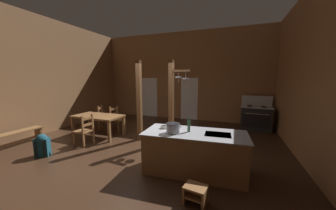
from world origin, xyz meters
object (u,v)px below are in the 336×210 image
at_px(ladderback_chair_by_post, 104,118).
at_px(backpack, 42,144).
at_px(dining_table, 98,118).
at_px(ladderback_chair_near_window, 85,130).
at_px(mixing_bowl_on_counter, 164,127).
at_px(bottle_tall_on_counter, 189,126).
at_px(step_stool, 196,193).
at_px(kitchen_island, 194,152).
at_px(stockpot_on_counter, 173,128).
at_px(stove_range, 256,118).
at_px(bench_along_left_wall, 13,137).
at_px(ladderback_chair_at_table_end, 117,119).

xyz_separation_m(ladderback_chair_by_post, backpack, (0.25, -2.69, -0.14)).
relative_size(dining_table, ladderback_chair_near_window, 1.81).
xyz_separation_m(ladderback_chair_by_post, mixing_bowl_on_counter, (3.43, -2.01, 0.47)).
relative_size(backpack, bottle_tall_on_counter, 1.80).
bearing_deg(step_stool, dining_table, 150.42).
distance_m(kitchen_island, bottle_tall_on_counter, 0.59).
bearing_deg(bottle_tall_on_counter, ladderback_chair_near_window, 173.04).
distance_m(stockpot_on_counter, mixing_bowl_on_counter, 0.41).
relative_size(stove_range, bench_along_left_wall, 0.82).
height_order(dining_table, ladderback_chair_near_window, ladderback_chair_near_window).
height_order(kitchen_island, backpack, kitchen_island).
distance_m(ladderback_chair_by_post, ladderback_chair_at_table_end, 0.64).
distance_m(bench_along_left_wall, bottle_tall_on_counter, 5.31).
bearing_deg(dining_table, stockpot_on_counter, -23.94).
relative_size(ladderback_chair_at_table_end, stockpot_on_counter, 2.59).
xyz_separation_m(stove_range, stockpot_on_counter, (-2.03, -4.31, 0.51)).
bearing_deg(ladderback_chair_near_window, ladderback_chair_by_post, 112.11).
bearing_deg(bottle_tall_on_counter, backpack, -170.82).
distance_m(stove_range, mixing_bowl_on_counter, 4.70).
xyz_separation_m(stockpot_on_counter, bottle_tall_on_counter, (0.29, 0.20, 0.03)).
xyz_separation_m(ladderback_chair_near_window, ladderback_chair_by_post, (-0.68, 1.67, 0.00)).
bearing_deg(bench_along_left_wall, backpack, -5.11).
distance_m(ladderback_chair_by_post, stockpot_on_counter, 4.41).
relative_size(stove_range, backpack, 2.21).
height_order(step_stool, bottle_tall_on_counter, bottle_tall_on_counter).
bearing_deg(bottle_tall_on_counter, kitchen_island, -0.36).
distance_m(ladderback_chair_at_table_end, bottle_tall_on_counter, 4.01).
xyz_separation_m(ladderback_chair_at_table_end, mixing_bowl_on_counter, (2.80, -1.99, 0.47)).
relative_size(kitchen_island, mixing_bowl_on_counter, 13.24).
distance_m(stove_range, backpack, 7.26).
bearing_deg(ladderback_chair_at_table_end, kitchen_island, -30.19).
xyz_separation_m(step_stool, stockpot_on_counter, (-0.66, 0.78, 0.82)).
bearing_deg(ladderback_chair_near_window, stove_range, 36.05).
bearing_deg(dining_table, kitchen_island, -18.79).
height_order(kitchen_island, stockpot_on_counter, stockpot_on_counter).
distance_m(ladderback_chair_near_window, mixing_bowl_on_counter, 2.82).
height_order(stove_range, mixing_bowl_on_counter, stove_range).
relative_size(dining_table, backpack, 2.88).
height_order(ladderback_chair_at_table_end, bottle_tall_on_counter, bottle_tall_on_counter).
xyz_separation_m(kitchen_island, mixing_bowl_on_counter, (-0.74, 0.06, 0.48)).
height_order(kitchen_island, bottle_tall_on_counter, bottle_tall_on_counter).
xyz_separation_m(stockpot_on_counter, mixing_bowl_on_counter, (-0.31, 0.26, -0.07)).
height_order(ladderback_chair_at_table_end, mixing_bowl_on_counter, mixing_bowl_on_counter).
distance_m(ladderback_chair_near_window, bottle_tall_on_counter, 3.43).
bearing_deg(dining_table, stove_range, 28.09).
bearing_deg(ladderback_chair_by_post, ladderback_chair_near_window, -67.89).
xyz_separation_m(backpack, stockpot_on_counter, (3.49, 0.41, 0.68)).
bearing_deg(ladderback_chair_near_window, bench_along_left_wall, -154.71).
bearing_deg(kitchen_island, step_stool, -76.51).
bearing_deg(kitchen_island, bottle_tall_on_counter, 179.64).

